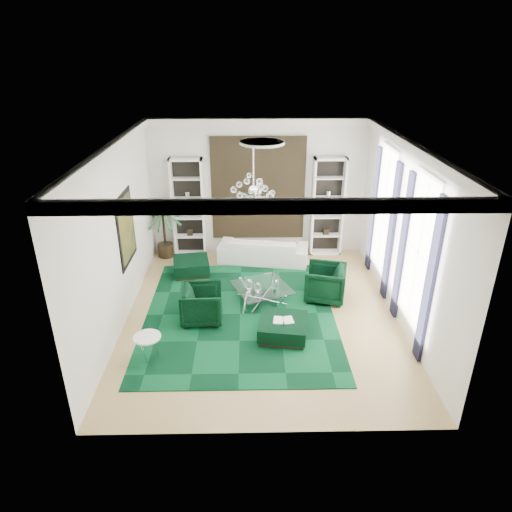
{
  "coord_description": "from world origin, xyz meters",
  "views": [
    {
      "loc": [
        -0.3,
        -8.82,
        5.51
      ],
      "look_at": [
        -0.12,
        0.5,
        1.2
      ],
      "focal_mm": 32.0,
      "sensor_mm": 36.0,
      "label": 1
    }
  ],
  "objects_px": {
    "coffee_table": "(262,295)",
    "ottoman_side": "(191,267)",
    "sofa": "(263,249)",
    "armchair_left": "(202,304)",
    "side_table": "(148,348)",
    "armchair_right": "(325,283)",
    "ottoman_front": "(283,328)",
    "palm": "(163,218)"
  },
  "relations": [
    {
      "from": "sofa",
      "to": "ottoman_front",
      "type": "height_order",
      "value": "sofa"
    },
    {
      "from": "armchair_left",
      "to": "side_table",
      "type": "xyz_separation_m",
      "value": [
        -0.91,
        -1.36,
        -0.15
      ]
    },
    {
      "from": "ottoman_front",
      "to": "side_table",
      "type": "bearing_deg",
      "value": -165.02
    },
    {
      "from": "armchair_left",
      "to": "ottoman_front",
      "type": "relative_size",
      "value": 0.92
    },
    {
      "from": "side_table",
      "to": "ottoman_side",
      "type": "bearing_deg",
      "value": 83.36
    },
    {
      "from": "sofa",
      "to": "palm",
      "type": "xyz_separation_m",
      "value": [
        -2.78,
        0.38,
        0.81
      ]
    },
    {
      "from": "side_table",
      "to": "ottoman_front",
      "type": "bearing_deg",
      "value": 14.98
    },
    {
      "from": "sofa",
      "to": "coffee_table",
      "type": "xyz_separation_m",
      "value": [
        -0.11,
        -2.27,
        -0.15
      ]
    },
    {
      "from": "armchair_left",
      "to": "armchair_right",
      "type": "xyz_separation_m",
      "value": [
        2.84,
        0.89,
        0.02
      ]
    },
    {
      "from": "ottoman_front",
      "to": "palm",
      "type": "distance_m",
      "value": 5.17
    },
    {
      "from": "ottoman_side",
      "to": "palm",
      "type": "distance_m",
      "value": 1.7
    },
    {
      "from": "coffee_table",
      "to": "side_table",
      "type": "bearing_deg",
      "value": -136.88
    },
    {
      "from": "coffee_table",
      "to": "ottoman_side",
      "type": "distance_m",
      "value": 2.38
    },
    {
      "from": "palm",
      "to": "ottoman_side",
      "type": "bearing_deg",
      "value": -52.62
    },
    {
      "from": "armchair_right",
      "to": "coffee_table",
      "type": "height_order",
      "value": "armchair_right"
    },
    {
      "from": "armchair_left",
      "to": "palm",
      "type": "distance_m",
      "value": 3.73
    },
    {
      "from": "side_table",
      "to": "armchair_left",
      "type": "bearing_deg",
      "value": 56.21
    },
    {
      "from": "armchair_right",
      "to": "armchair_left",
      "type": "bearing_deg",
      "value": -58.46
    },
    {
      "from": "side_table",
      "to": "palm",
      "type": "relative_size",
      "value": 0.22
    },
    {
      "from": "armchair_right",
      "to": "ottoman_front",
      "type": "xyz_separation_m",
      "value": [
        -1.11,
        -1.55,
        -0.23
      ]
    },
    {
      "from": "coffee_table",
      "to": "side_table",
      "type": "distance_m",
      "value": 3.07
    },
    {
      "from": "sofa",
      "to": "armchair_left",
      "type": "distance_m",
      "value": 3.34
    },
    {
      "from": "armchair_right",
      "to": "ottoman_side",
      "type": "distance_m",
      "value": 3.61
    },
    {
      "from": "coffee_table",
      "to": "ottoman_front",
      "type": "distance_m",
      "value": 1.45
    },
    {
      "from": "coffee_table",
      "to": "sofa",
      "type": "bearing_deg",
      "value": 87.18
    },
    {
      "from": "sofa",
      "to": "ottoman_side",
      "type": "xyz_separation_m",
      "value": [
        -1.93,
        -0.73,
        -0.16
      ]
    },
    {
      "from": "armchair_left",
      "to": "ottoman_front",
      "type": "xyz_separation_m",
      "value": [
        1.73,
        -0.65,
        -0.21
      ]
    },
    {
      "from": "armchair_right",
      "to": "palm",
      "type": "xyz_separation_m",
      "value": [
        -4.17,
        2.5,
        0.75
      ]
    },
    {
      "from": "side_table",
      "to": "armchair_right",
      "type": "bearing_deg",
      "value": 31.03
    },
    {
      "from": "ottoman_front",
      "to": "side_table",
      "type": "xyz_separation_m",
      "value": [
        -2.64,
        -0.71,
        0.06
      ]
    },
    {
      "from": "armchair_right",
      "to": "ottoman_front",
      "type": "height_order",
      "value": "armchair_right"
    },
    {
      "from": "sofa",
      "to": "palm",
      "type": "height_order",
      "value": "palm"
    },
    {
      "from": "coffee_table",
      "to": "palm",
      "type": "distance_m",
      "value": 3.89
    },
    {
      "from": "armchair_left",
      "to": "ottoman_front",
      "type": "height_order",
      "value": "armchair_left"
    },
    {
      "from": "armchair_left",
      "to": "armchair_right",
      "type": "height_order",
      "value": "armchair_right"
    },
    {
      "from": "sofa",
      "to": "ottoman_side",
      "type": "relative_size",
      "value": 2.7
    },
    {
      "from": "ottoman_front",
      "to": "palm",
      "type": "xyz_separation_m",
      "value": [
        -3.07,
        4.05,
        0.98
      ]
    },
    {
      "from": "ottoman_front",
      "to": "palm",
      "type": "bearing_deg",
      "value": 127.16
    },
    {
      "from": "coffee_table",
      "to": "armchair_right",
      "type": "bearing_deg",
      "value": 5.82
    },
    {
      "from": "ottoman_side",
      "to": "sofa",
      "type": "bearing_deg",
      "value": 20.76
    },
    {
      "from": "coffee_table",
      "to": "ottoman_side",
      "type": "height_order",
      "value": "coffee_table"
    },
    {
      "from": "armchair_right",
      "to": "side_table",
      "type": "height_order",
      "value": "armchair_right"
    }
  ]
}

